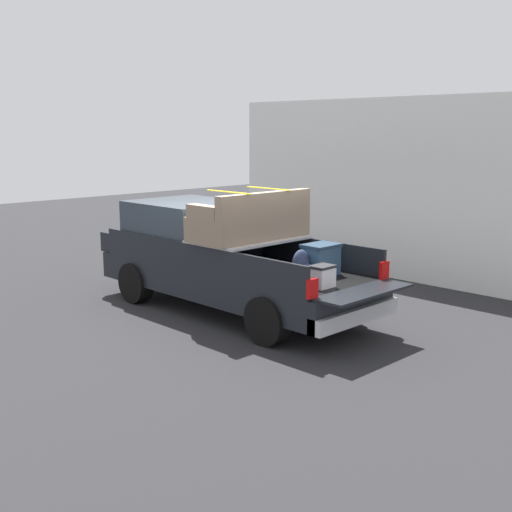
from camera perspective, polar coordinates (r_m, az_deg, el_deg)
ground_plane at (r=11.84m, az=-2.05°, el=-4.84°), size 40.00×40.00×0.00m
pickup_truck at (r=11.87m, az=-3.24°, el=0.02°), size 6.05×2.10×2.23m
building_facade at (r=14.51m, az=12.94°, el=5.70°), size 9.34×0.36×3.92m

